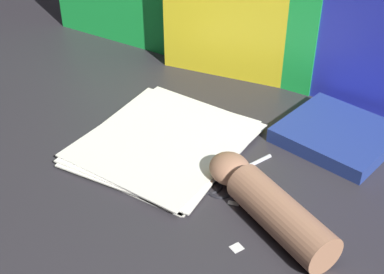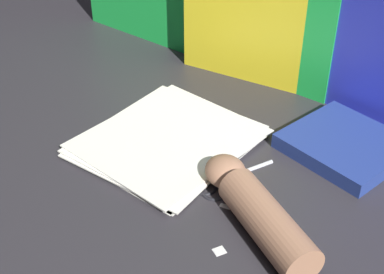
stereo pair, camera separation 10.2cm
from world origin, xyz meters
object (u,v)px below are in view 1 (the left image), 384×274
at_px(paper_stack, 164,142).
at_px(scissors, 222,177).
at_px(book_closed, 338,134).
at_px(hand_forearm, 268,204).

distance_m(paper_stack, scissors, 0.16).
bearing_deg(book_closed, hand_forearm, -93.15).
xyz_separation_m(book_closed, scissors, (-0.14, -0.24, -0.01)).
height_order(book_closed, hand_forearm, hand_forearm).
xyz_separation_m(paper_stack, scissors, (0.16, -0.03, -0.00)).
distance_m(paper_stack, hand_forearm, 0.29).
distance_m(book_closed, scissors, 0.28).
bearing_deg(scissors, hand_forearm, -23.34).
height_order(paper_stack, scissors, paper_stack).
relative_size(scissors, hand_forearm, 0.61).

